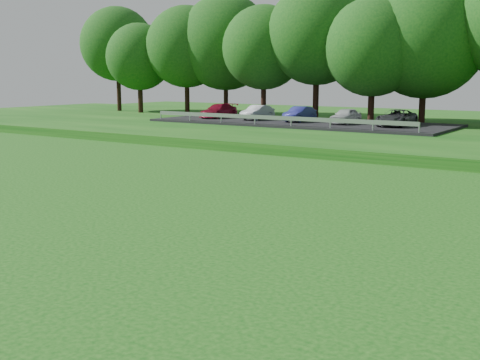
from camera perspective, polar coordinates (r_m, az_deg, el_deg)
The scene contains 1 object.
parking_lot at distance 48.43m, azimuth 5.78°, elevation 5.81°, with size 24.00×9.00×1.38m.
Camera 1 is at (-1.05, -9.82, 4.44)m, focal length 45.00 mm.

